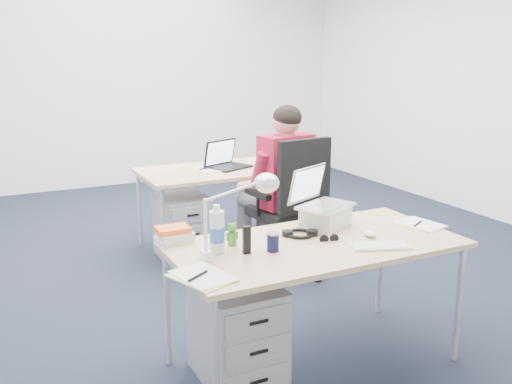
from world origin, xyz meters
TOP-DOWN VIEW (x-y plane):
  - floor at (0.00, 0.00)m, footprint 7.00×7.00m
  - room at (0.00, 0.00)m, footprint 6.02×7.02m
  - desk_near at (-0.27, -1.51)m, footprint 1.60×0.80m
  - desk_far at (0.13, 0.57)m, footprint 1.60×0.80m
  - office_chair at (0.27, -0.26)m, footprint 0.77×0.77m
  - seated_person at (0.24, -0.07)m, footprint 0.47×0.77m
  - drawer_pedestal_near at (-0.73, -1.46)m, footprint 0.40×0.50m
  - drawer_pedestal_far at (-0.36, 0.46)m, footprint 0.40×0.50m
  - silver_laptop at (-0.07, -1.29)m, footprint 0.41×0.37m
  - wireless_keyboard at (-0.01, -1.74)m, footprint 0.33×0.22m
  - computer_mouse at (0.05, -1.56)m, footprint 0.08×0.11m
  - headphones at (-0.29, -1.37)m, footprint 0.25×0.22m
  - can_koozie at (-0.55, -1.53)m, footprint 0.08×0.08m
  - water_bottle at (-0.82, -1.42)m, footprint 0.09×0.09m
  - bear_figurine at (-0.71, -1.35)m, footprint 0.08×0.07m
  - book_stack at (-0.97, -1.16)m, footprint 0.22×0.19m
  - cordless_phone at (-0.69, -1.50)m, footprint 0.04×0.03m
  - papers_left at (-1.02, -1.71)m, footprint 0.28×0.34m
  - papers_right at (0.46, -1.53)m, footprint 0.24×0.30m
  - sunglasses at (-0.20, -1.53)m, footprint 0.12×0.08m
  - desk_lamp at (-0.79, -1.51)m, footprint 0.40×0.22m
  - dark_laptop at (0.13, 0.56)m, footprint 0.46×0.46m
  - far_cup at (0.79, 0.82)m, footprint 0.10×0.10m
  - far_papers at (-0.07, 0.57)m, footprint 0.24×0.33m

SIDE VIEW (x-z plane):
  - floor at x=0.00m, z-range 0.00..0.00m
  - drawer_pedestal_near at x=-0.73m, z-range 0.00..0.55m
  - drawer_pedestal_far at x=-0.36m, z-range 0.00..0.55m
  - office_chair at x=0.27m, z-range -0.24..0.88m
  - seated_person at x=0.24m, z-range 0.00..1.34m
  - desk_near at x=-0.27m, z-range 0.32..1.05m
  - desk_far at x=0.13m, z-range 0.32..1.05m
  - far_papers at x=-0.07m, z-range 0.73..0.74m
  - papers_right at x=0.46m, z-range 0.73..0.74m
  - papers_left at x=-1.02m, z-range 0.73..0.74m
  - wireless_keyboard at x=-0.01m, z-range 0.73..0.75m
  - sunglasses at x=-0.20m, z-range 0.73..0.76m
  - headphones at x=-0.29m, z-range 0.73..0.76m
  - computer_mouse at x=0.05m, z-range 0.73..0.76m
  - book_stack at x=-0.97m, z-range 0.73..0.82m
  - can_koozie at x=-0.55m, z-range 0.73..0.83m
  - far_cup at x=0.79m, z-range 0.73..0.84m
  - bear_figurine at x=-0.71m, z-range 0.73..0.86m
  - cordless_phone at x=-0.69m, z-range 0.73..0.88m
  - water_bottle at x=-0.82m, z-range 0.73..0.99m
  - dark_laptop at x=0.13m, z-range 0.73..0.99m
  - silver_laptop at x=-0.07m, z-range 0.73..1.08m
  - desk_lamp at x=-0.79m, z-range 0.73..1.17m
  - room at x=0.00m, z-range 0.31..3.12m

